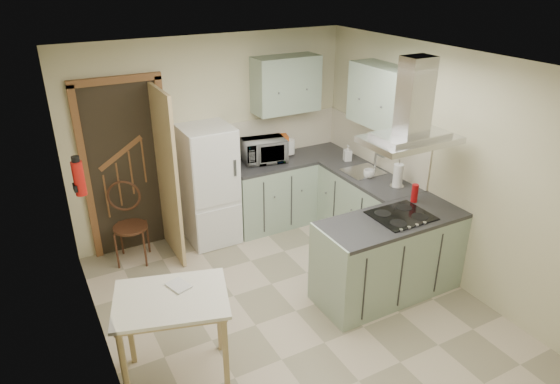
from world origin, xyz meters
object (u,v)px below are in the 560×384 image
fridge (209,185)px  bentwood_chair (130,227)px  peninsula (389,256)px  drop_leaf_table (175,339)px  extractor_hood (410,140)px  microwave (264,150)px

fridge → bentwood_chair: fridge is taller
fridge → peninsula: 2.35m
fridge → drop_leaf_table: size_ratio=1.68×
peninsula → extractor_hood: (0.10, 0.00, 1.27)m
fridge → peninsula: (1.22, -1.98, -0.30)m
extractor_hood → bentwood_chair: bearing=140.3°
fridge → drop_leaf_table: (-1.13, -2.09, -0.33)m
extractor_hood → bentwood_chair: (-2.34, 1.94, -1.27)m
drop_leaf_table → microwave: (1.93, 2.15, 0.63)m
fridge → drop_leaf_table: 2.40m
fridge → extractor_hood: extractor_hood is taller
peninsula → extractor_hood: bearing=0.0°
drop_leaf_table → peninsula: bearing=19.3°
drop_leaf_table → bentwood_chair: size_ratio=1.01×
fridge → bentwood_chair: (-1.01, -0.04, -0.30)m
peninsula → drop_leaf_table: 2.36m
peninsula → extractor_hood: extractor_hood is taller
peninsula → extractor_hood: 1.27m
fridge → extractor_hood: size_ratio=1.67×
bentwood_chair → microwave: microwave is taller
extractor_hood → peninsula: bearing=180.0°
peninsula → microwave: bearing=102.0°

